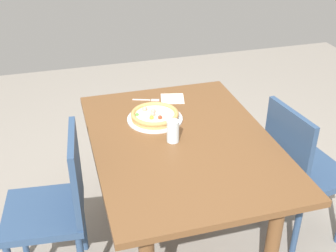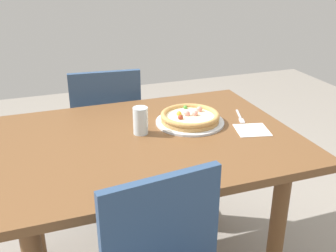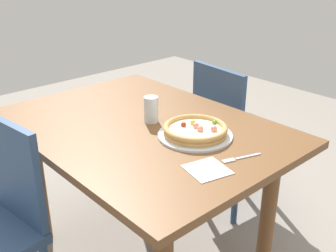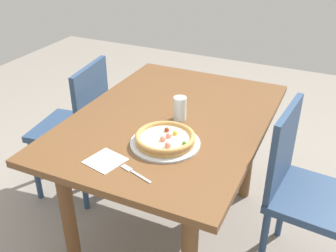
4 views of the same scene
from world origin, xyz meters
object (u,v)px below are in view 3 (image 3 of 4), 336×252
at_px(plate, 195,135).
at_px(napkin, 207,170).
at_px(chair_near, 231,131).
at_px(fork, 238,158).
at_px(pizza, 195,130).
at_px(drinking_glass, 152,110).
at_px(dining_table, 143,147).

distance_m(plate, napkin, 0.28).
relative_size(chair_near, napkin, 6.39).
bearing_deg(fork, pizza, -76.04).
bearing_deg(pizza, chair_near, -64.53).
height_order(plate, drinking_glass, drinking_glass).
height_order(pizza, drinking_glass, drinking_glass).
bearing_deg(dining_table, napkin, 169.90).
height_order(fork, drinking_glass, drinking_glass).
height_order(drinking_glass, napkin, drinking_glass).
relative_size(plate, fork, 1.94).
bearing_deg(napkin, plate, -36.79).
distance_m(chair_near, fork, 0.85).
bearing_deg(chair_near, dining_table, -81.10).
bearing_deg(dining_table, fork, -172.56).
height_order(pizza, fork, pizza).
height_order(pizza, napkin, pizza).
bearing_deg(napkin, drinking_glass, -16.13).
xyz_separation_m(pizza, drinking_glass, (0.24, 0.04, 0.03)).
distance_m(dining_table, napkin, 0.49).
bearing_deg(napkin, fork, -98.59).
height_order(chair_near, plate, chair_near).
distance_m(pizza, drinking_glass, 0.24).
bearing_deg(fork, plate, -75.89).
height_order(chair_near, fork, chair_near).
xyz_separation_m(plate, fork, (-0.25, 0.02, -0.00)).
relative_size(dining_table, napkin, 9.17).
bearing_deg(pizza, drinking_glass, 8.39).
xyz_separation_m(chair_near, fork, (-0.53, 0.61, 0.26)).
relative_size(chair_near, fork, 5.55).
bearing_deg(napkin, dining_table, -10.10).
distance_m(fork, drinking_glass, 0.49).
bearing_deg(plate, dining_table, 19.34).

